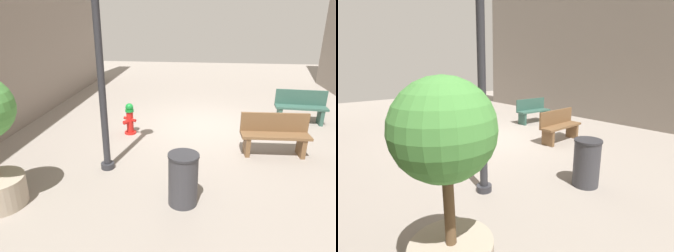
{
  "view_description": "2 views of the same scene",
  "coord_description": "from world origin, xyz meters",
  "views": [
    {
      "loc": [
        0.13,
        8.26,
        3.09
      ],
      "look_at": [
        0.81,
        2.16,
        0.78
      ],
      "focal_mm": 32.67,
      "sensor_mm": 36.0,
      "label": 1
    },
    {
      "loc": [
        4.46,
        6.25,
        2.29
      ],
      "look_at": [
        0.94,
        2.08,
        0.95
      ],
      "focal_mm": 26.9,
      "sensor_mm": 36.0,
      "label": 2
    }
  ],
  "objects": [
    {
      "name": "ground_plane",
      "position": [
        0.0,
        0.0,
        0.0
      ],
      "size": [
        23.4,
        23.4,
        0.0
      ],
      "primitive_type": "plane",
      "color": "gray"
    },
    {
      "name": "fire_hydrant",
      "position": [
        1.99,
        0.77,
        0.42
      ],
      "size": [
        0.39,
        0.37,
        0.84
      ],
      "color": "red",
      "rests_on": "ground_plane"
    },
    {
      "name": "bench_near",
      "position": [
        -2.77,
        -0.66,
        0.48
      ],
      "size": [
        1.46,
        0.56,
        0.95
      ],
      "color": "#33594C",
      "rests_on": "ground_plane"
    },
    {
      "name": "bench_far",
      "position": [
        -1.56,
        1.63,
        0.49
      ],
      "size": [
        1.53,
        0.49,
        0.95
      ],
      "color": "brown",
      "rests_on": "ground_plane"
    },
    {
      "name": "planter_tree",
      "position": [
        3.45,
        4.18,
        1.3
      ],
      "size": [
        1.0,
        1.0,
        2.21
      ],
      "color": "tan",
      "rests_on": "ground_plane"
    },
    {
      "name": "street_lamp",
      "position": [
        2.02,
        2.73,
        2.79
      ],
      "size": [
        0.36,
        0.36,
        4.56
      ],
      "color": "#2D2D33",
      "rests_on": "ground_plane"
    },
    {
      "name": "trash_bin",
      "position": [
        0.38,
        3.8,
        0.46
      ],
      "size": [
        0.52,
        0.52,
        0.92
      ],
      "color": "#38383D",
      "rests_on": "ground_plane"
    }
  ]
}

